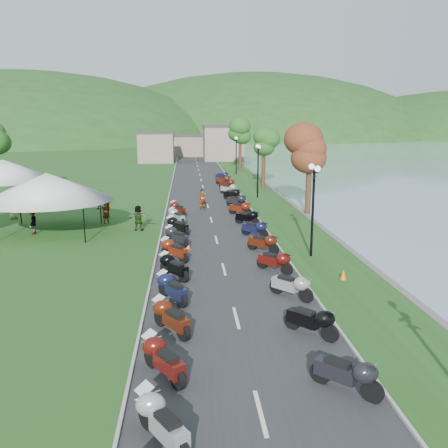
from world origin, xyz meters
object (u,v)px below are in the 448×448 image
object	(u,v)px
pedestrian_a	(107,223)
pedestrian_b	(99,209)
vendor_tent_main	(49,203)
pedestrian_c	(34,234)

from	to	relation	value
pedestrian_a	pedestrian_b	size ratio (longest dim) A/B	0.96
pedestrian_a	vendor_tent_main	bearing A→B (deg)	-161.29
vendor_tent_main	pedestrian_a	bearing A→B (deg)	39.10
vendor_tent_main	pedestrian_b	world-z (taller)	vendor_tent_main
pedestrian_b	pedestrian_c	world-z (taller)	pedestrian_c
vendor_tent_main	pedestrian_c	distance (m)	2.27
vendor_tent_main	pedestrian_b	distance (m)	8.90
pedestrian_b	vendor_tent_main	bearing A→B (deg)	55.07
pedestrian_a	pedestrian_b	world-z (taller)	pedestrian_b
pedestrian_a	pedestrian_c	bearing A→B (deg)	-165.80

